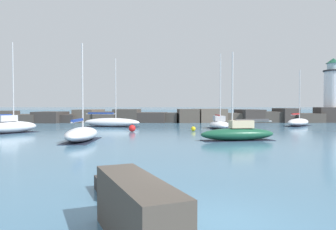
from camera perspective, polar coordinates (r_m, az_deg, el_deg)
ground_plane at (r=9.19m, az=8.24°, el=-17.93°), size 600.00×600.00×0.00m
open_sea_beyond at (r=115.52m, az=-0.61°, el=0.40°), size 400.00×116.00×0.01m
breakwater_jetty at (r=55.72m, az=1.08°, el=-0.25°), size 63.91×6.78×2.55m
lighthouse at (r=63.53m, az=26.77°, el=3.10°), size 3.89×3.89×11.01m
sailboat_moored_1 at (r=41.68m, az=8.96°, el=-1.55°), size 2.44×5.65×9.32m
sailboat_moored_2 at (r=38.72m, az=-25.89°, el=-1.78°), size 5.50×6.02×9.70m
sailboat_moored_3 at (r=28.56m, az=12.10°, el=-3.09°), size 6.71×2.71×7.52m
sailboat_moored_4 at (r=49.63m, az=21.73°, el=-1.15°), size 5.40×5.60×7.93m
sailboat_moored_5 at (r=28.47m, az=-14.84°, el=-3.20°), size 2.43×6.11×8.27m
sailboat_moored_7 at (r=45.18m, az=-9.78°, el=-1.25°), size 8.05×3.48×9.25m
mooring_buoy_orange_near at (r=37.70m, az=4.43°, el=-2.40°), size 0.54×0.54×0.74m
mooring_buoy_far_side at (r=36.95m, az=-6.27°, el=-2.31°), size 0.77×0.77×0.97m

